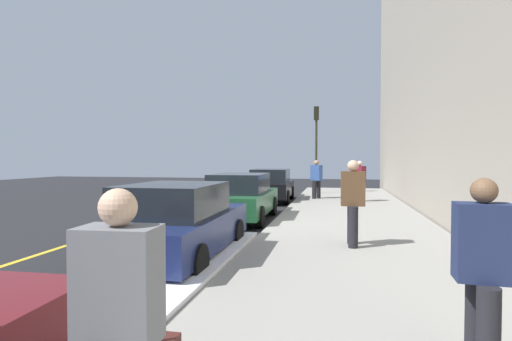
% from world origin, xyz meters
% --- Properties ---
extents(ground_plane, '(56.00, 56.00, 0.00)m').
position_xyz_m(ground_plane, '(0.00, 0.00, 0.00)').
color(ground_plane, black).
extents(sidewalk, '(28.00, 4.60, 0.15)m').
position_xyz_m(sidewalk, '(0.00, -3.30, 0.07)').
color(sidewalk, gray).
rests_on(sidewalk, ground).
extents(lane_stripe_centre, '(28.00, 0.14, 0.01)m').
position_xyz_m(lane_stripe_centre, '(0.00, 3.20, 0.00)').
color(lane_stripe_centre, gold).
rests_on(lane_stripe_centre, ground).
extents(snow_bank_curb, '(5.74, 0.56, 0.22)m').
position_xyz_m(snow_bank_curb, '(-5.18, -0.70, 0.11)').
color(snow_bank_curb, white).
rests_on(snow_bank_curb, ground).
extents(parked_car_navy, '(4.18, 1.92, 1.51)m').
position_xyz_m(parked_car_navy, '(-4.45, 0.17, 0.76)').
color(parked_car_navy, black).
rests_on(parked_car_navy, ground).
extents(parked_car_green, '(4.37, 1.96, 1.51)m').
position_xyz_m(parked_car_green, '(0.81, 0.18, 0.76)').
color(parked_car_green, black).
rests_on(parked_car_green, ground).
extents(parked_car_black, '(4.24, 2.00, 1.51)m').
position_xyz_m(parked_car_black, '(6.63, 0.15, 0.76)').
color(parked_car_black, black).
rests_on(parked_car_black, ground).
extents(pedestrian_brown_coat, '(0.60, 0.50, 1.81)m').
position_xyz_m(pedestrian_brown_coat, '(-3.03, -3.18, 1.11)').
color(pedestrian_brown_coat, black).
rests_on(pedestrian_brown_coat, sidewalk).
extents(pedestrian_grey_coat, '(0.55, 0.47, 1.67)m').
position_xyz_m(pedestrian_grey_coat, '(-9.61, -1.64, 1.04)').
color(pedestrian_grey_coat, black).
rests_on(pedestrian_grey_coat, sidewalk).
extents(pedestrian_navy_coat, '(0.55, 0.47, 1.68)m').
position_xyz_m(pedestrian_navy_coat, '(-7.93, -4.09, 1.04)').
color(pedestrian_navy_coat, black).
rests_on(pedestrian_navy_coat, sidewalk).
extents(pedestrian_burgundy_coat, '(0.54, 0.55, 1.75)m').
position_xyz_m(pedestrian_burgundy_coat, '(6.07, -3.81, 1.08)').
color(pedestrian_burgundy_coat, black).
rests_on(pedestrian_burgundy_coat, sidewalk).
extents(pedestrian_blue_coat, '(0.54, 0.56, 1.77)m').
position_xyz_m(pedestrian_blue_coat, '(7.02, -1.92, 1.10)').
color(pedestrian_blue_coat, black).
rests_on(pedestrian_blue_coat, sidewalk).
extents(traffic_light_pole, '(0.35, 0.26, 4.62)m').
position_xyz_m(traffic_light_pole, '(9.97, -1.76, 3.26)').
color(traffic_light_pole, '#2D2D19').
rests_on(traffic_light_pole, sidewalk).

